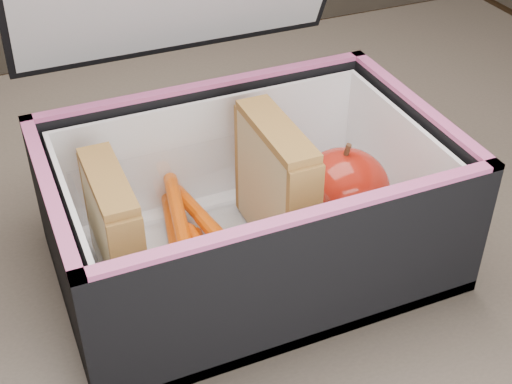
% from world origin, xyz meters
% --- Properties ---
extents(kitchen_table, '(1.20, 0.80, 0.75)m').
position_xyz_m(kitchen_table, '(0.00, 0.00, 0.66)').
color(kitchen_table, brown).
rests_on(kitchen_table, ground).
extents(lunch_bag, '(0.31, 0.30, 0.30)m').
position_xyz_m(lunch_bag, '(0.03, -0.04, 0.82)').
color(lunch_bag, black).
rests_on(lunch_bag, kitchen_table).
extents(plastic_tub, '(0.18, 0.13, 0.07)m').
position_xyz_m(plastic_tub, '(-0.01, -0.05, 0.80)').
color(plastic_tub, white).
rests_on(plastic_tub, lunch_bag).
extents(sandwich_left, '(0.03, 0.09, 0.10)m').
position_xyz_m(sandwich_left, '(-0.08, -0.05, 0.82)').
color(sandwich_left, tan).
rests_on(sandwich_left, plastic_tub).
extents(sandwich_right, '(0.03, 0.10, 0.11)m').
position_xyz_m(sandwich_right, '(0.06, -0.05, 0.82)').
color(sandwich_right, tan).
rests_on(sandwich_right, plastic_tub).
extents(carrot_sticks, '(0.06, 0.16, 0.03)m').
position_xyz_m(carrot_sticks, '(-0.01, -0.05, 0.78)').
color(carrot_sticks, '#CE3D00').
rests_on(carrot_sticks, plastic_tub).
extents(paper_napkin, '(0.08, 0.09, 0.01)m').
position_xyz_m(paper_napkin, '(0.12, -0.05, 0.77)').
color(paper_napkin, white).
rests_on(paper_napkin, lunch_bag).
extents(red_apple, '(0.10, 0.10, 0.08)m').
position_xyz_m(red_apple, '(0.11, -0.06, 0.81)').
color(red_apple, '#9C1C0E').
rests_on(red_apple, paper_napkin).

